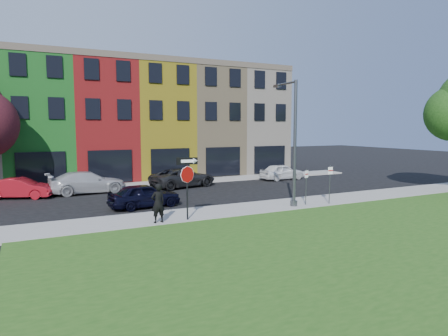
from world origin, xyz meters
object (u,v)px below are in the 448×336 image
man (158,203)px  street_lamp (293,143)px  stop_sign (187,176)px  sedan_near (144,195)px

man → street_lamp: street_lamp is taller
man → street_lamp: (8.17, 0.61, 2.66)m
man → street_lamp: 8.62m
stop_sign → street_lamp: street_lamp is taller
man → sedan_near: man is taller
man → street_lamp: size_ratio=0.26×
street_lamp → sedan_near: bearing=158.6°
man → sedan_near: 4.41m
stop_sign → sedan_near: stop_sign is taller
man → street_lamp: bearing=175.6°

